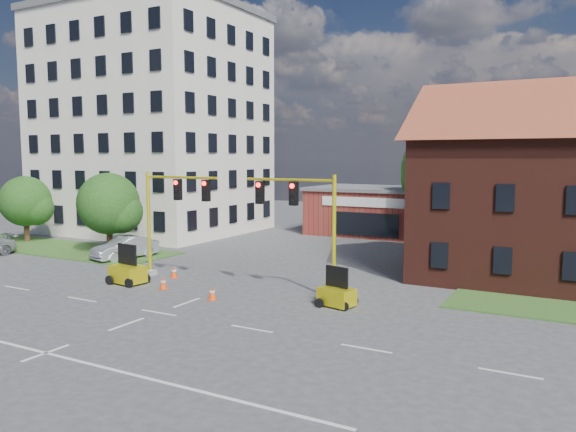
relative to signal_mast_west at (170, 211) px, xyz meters
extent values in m
plane|color=#3E3E40|center=(4.36, -6.00, -3.92)|extent=(120.00, 120.00, 0.00)
cube|color=#325A21|center=(-15.64, 4.00, -3.88)|extent=(22.00, 6.00, 0.08)
cube|color=beige|center=(-15.64, 16.00, 6.08)|extent=(18.00, 15.00, 20.00)
cube|color=#57575A|center=(-15.64, 16.00, 16.38)|extent=(18.40, 15.40, 0.60)
cube|color=maroon|center=(4.36, 24.00, -1.92)|extent=(12.00, 8.00, 4.00)
cube|color=#57575A|center=(4.36, 24.00, 0.23)|extent=(12.40, 8.40, 0.30)
cube|color=silver|center=(4.36, 19.95, -0.72)|extent=(8.00, 0.10, 0.80)
cube|color=black|center=(4.36, 19.95, -2.62)|extent=(6.00, 0.10, 2.00)
cylinder|color=#332112|center=(10.86, 21.00, -1.79)|extent=(0.44, 0.44, 4.25)
sphere|color=#1C4114|center=(10.86, 21.00, 2.08)|extent=(7.17, 7.17, 7.17)
sphere|color=#1C4114|center=(12.29, 21.30, 1.11)|extent=(5.02, 5.02, 5.02)
cylinder|color=#332112|center=(-9.64, 4.50, -2.62)|extent=(0.44, 0.44, 2.59)
sphere|color=#1C4114|center=(-9.64, 4.50, -0.26)|extent=(4.51, 4.51, 4.51)
sphere|color=#1C4114|center=(-8.74, 4.80, -0.85)|extent=(3.16, 3.16, 3.16)
cylinder|color=#332112|center=(-19.64, 5.00, -2.71)|extent=(0.44, 0.44, 2.43)
sphere|color=#1C4114|center=(-19.64, 5.00, -0.50)|extent=(4.13, 4.13, 4.13)
sphere|color=#1C4114|center=(-18.82, 5.30, -1.05)|extent=(2.89, 2.89, 2.89)
cube|color=gray|center=(-1.64, 0.00, -3.77)|extent=(0.60, 0.60, 0.30)
cylinder|color=yellow|center=(-1.64, 0.00, -0.82)|extent=(0.20, 0.20, 6.20)
cylinder|color=yellow|center=(0.86, 0.00, 1.98)|extent=(5.00, 0.14, 0.14)
cube|color=black|center=(0.61, 0.00, 1.28)|extent=(0.40, 0.32, 1.20)
cube|color=black|center=(2.61, 0.00, 1.28)|extent=(0.40, 0.32, 1.20)
sphere|color=#FF0C07|center=(0.61, -0.18, 1.68)|extent=(0.24, 0.24, 0.24)
cube|color=gray|center=(10.36, 0.00, -3.77)|extent=(0.60, 0.60, 0.30)
cylinder|color=yellow|center=(10.36, 0.00, -0.82)|extent=(0.20, 0.20, 6.20)
cylinder|color=yellow|center=(7.86, 0.00, 1.98)|extent=(5.00, 0.14, 0.14)
cube|color=black|center=(8.11, 0.00, 1.28)|extent=(0.40, 0.32, 1.20)
cube|color=black|center=(6.11, 0.00, 1.28)|extent=(0.40, 0.32, 1.20)
sphere|color=#FF0C07|center=(8.11, -0.18, 1.68)|extent=(0.24, 0.24, 0.24)
cube|color=yellow|center=(-1.13, -2.34, -3.35)|extent=(2.01, 1.47, 0.94)
cube|color=black|center=(-1.13, -2.34, -2.25)|extent=(1.46, 0.30, 1.15)
cube|color=yellow|center=(11.03, -1.14, -3.43)|extent=(1.82, 1.43, 0.81)
cube|color=black|center=(11.03, -1.14, -2.48)|extent=(1.25, 0.40, 0.99)
cube|color=#FD430D|center=(1.48, -2.39, -3.90)|extent=(0.38, 0.38, 0.04)
cone|color=#FD430D|center=(1.48, -2.39, -3.57)|extent=(0.40, 0.40, 0.70)
cylinder|color=silver|center=(1.48, -2.39, -3.50)|extent=(0.27, 0.27, 0.09)
cube|color=#FD430D|center=(0.08, 0.14, -3.90)|extent=(0.38, 0.38, 0.04)
cone|color=#FD430D|center=(0.08, 0.14, -3.57)|extent=(0.40, 0.40, 0.70)
cylinder|color=silver|center=(0.08, 0.14, -3.50)|extent=(0.27, 0.27, 0.09)
cube|color=#FD430D|center=(5.12, -2.96, -3.90)|extent=(0.38, 0.38, 0.04)
cone|color=#FD430D|center=(5.12, -2.96, -3.57)|extent=(0.40, 0.40, 0.70)
cylinder|color=silver|center=(5.12, -2.96, -3.50)|extent=(0.27, 0.27, 0.09)
cube|color=#FD430D|center=(10.37, 0.40, -3.90)|extent=(0.38, 0.38, 0.04)
cone|color=#FD430D|center=(10.37, 0.40, -3.57)|extent=(0.40, 0.40, 0.70)
cylinder|color=silver|center=(10.37, 0.40, -3.50)|extent=(0.27, 0.27, 0.09)
imported|color=white|center=(17.01, 9.04, -3.16)|extent=(5.68, 2.98, 1.52)
imported|color=#ADAEB5|center=(-6.91, 3.28, -3.15)|extent=(2.61, 4.91, 1.54)
camera|label=1|loc=(21.46, -25.02, 3.14)|focal=35.00mm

